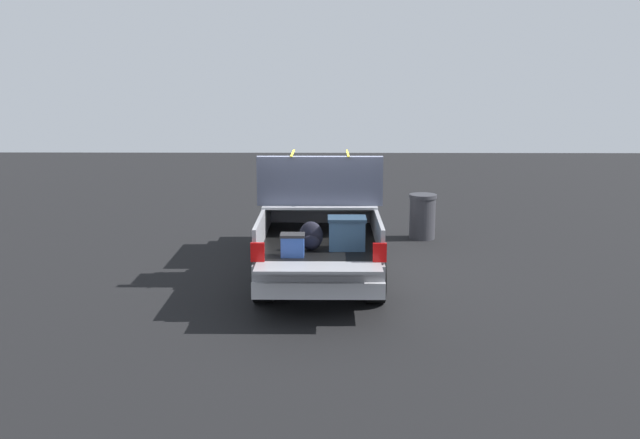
# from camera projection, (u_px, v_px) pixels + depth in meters

# --- Properties ---
(ground_plane) EXTENTS (40.00, 40.00, 0.00)m
(ground_plane) POSITION_uv_depth(u_px,v_px,m) (320.00, 272.00, 13.08)
(ground_plane) COLOR black
(pickup_truck) EXTENTS (6.05, 2.09, 2.23)m
(pickup_truck) POSITION_uv_depth(u_px,v_px,m) (321.00, 216.00, 13.24)
(pickup_truck) COLOR gray
(pickup_truck) RESTS_ON ground_plane
(trash_can) EXTENTS (0.60, 0.60, 0.98)m
(trash_can) POSITION_uv_depth(u_px,v_px,m) (422.00, 216.00, 15.64)
(trash_can) COLOR #2D2D33
(trash_can) RESTS_ON ground_plane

